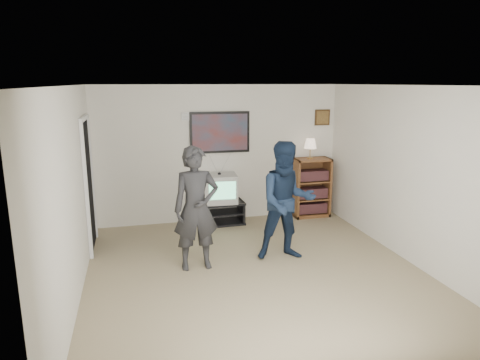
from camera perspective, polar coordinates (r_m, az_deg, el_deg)
name	(u,v)px	position (r m, az deg, el deg)	size (l,w,h in m)	color
room_shell	(251,179)	(5.81, 1.53, 0.10)	(4.51, 5.00, 2.51)	#746549
media_stand	(221,213)	(7.84, -2.57, -4.38)	(0.84, 0.48, 0.42)	black
crt_television	(220,188)	(7.71, -2.74, -1.11)	(0.60, 0.51, 0.51)	#AEADA8
bookshelf	(311,187)	(8.32, 9.46, -0.98)	(0.69, 0.39, 1.13)	#57321A
table_lamp	(310,148)	(8.17, 9.34, 4.18)	(0.24, 0.24, 0.38)	#FEDDC0
person_tall	(196,209)	(5.87, -5.87, -3.81)	(0.63, 0.41, 1.71)	#262629
person_short	(287,201)	(6.19, 6.25, -2.84)	(0.84, 0.66, 1.73)	#142238
controller_left	(190,184)	(5.96, -6.75, -0.50)	(0.03, 0.11, 0.03)	white
controller_right	(279,187)	(6.33, 5.19, -0.91)	(0.04, 0.13, 0.04)	white
poster	(220,132)	(7.79, -2.69, 6.36)	(1.10, 0.03, 0.75)	black
air_vent	(189,116)	(7.67, -6.79, 8.44)	(0.28, 0.02, 0.14)	white
small_picture	(322,117)	(8.40, 10.92, 8.20)	(0.30, 0.03, 0.30)	#341F10
doorway	(88,185)	(6.92, -19.57, -0.69)	(0.03, 0.85, 2.00)	black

